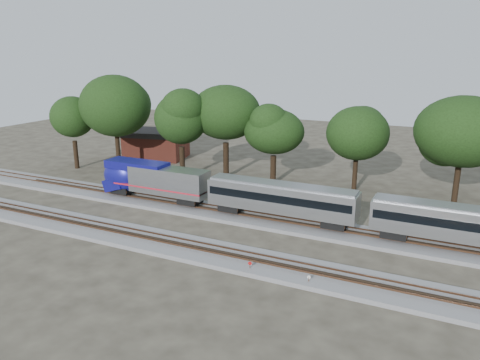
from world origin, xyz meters
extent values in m
plane|color=#383328|center=(0.00, 0.00, 0.00)|extent=(160.00, 160.00, 0.00)
cube|color=slate|center=(0.00, 6.00, 0.20)|extent=(160.00, 5.00, 0.40)
cube|color=brown|center=(0.00, 5.28, 0.66)|extent=(160.00, 0.08, 0.15)
cube|color=brown|center=(0.00, 6.72, 0.66)|extent=(160.00, 0.08, 0.15)
cube|color=slate|center=(0.00, -4.00, 0.20)|extent=(160.00, 5.00, 0.40)
cube|color=brown|center=(0.00, -4.72, 0.66)|extent=(160.00, 0.08, 0.15)
cube|color=brown|center=(0.00, -3.28, 0.66)|extent=(160.00, 0.08, 0.15)
cube|color=#B1B4B9|center=(-11.02, 6.00, 3.11)|extent=(9.89, 2.80, 3.08)
ellipsoid|color=navy|center=(-18.11, 6.00, 2.88)|extent=(5.04, 2.91, 4.29)
cube|color=navy|center=(-15.59, 6.00, 4.56)|extent=(7.93, 2.74, 0.93)
cube|color=black|center=(-17.65, 6.00, 3.81)|extent=(0.42, 2.15, 1.22)
cube|color=#B51B2C|center=(-12.14, 6.00, 2.32)|extent=(12.13, 2.84, 0.17)
cube|color=black|center=(-17.97, 6.00, 1.15)|extent=(2.43, 2.05, 0.84)
cube|color=black|center=(-8.17, 6.00, 1.15)|extent=(2.43, 2.05, 0.84)
cube|color=#B1B4B9|center=(3.13, 6.00, 2.97)|extent=(16.24, 2.80, 2.80)
cube|color=black|center=(3.13, 6.00, 3.25)|extent=(15.68, 2.85, 0.84)
cube|color=gray|center=(3.13, 6.00, 4.42)|extent=(15.87, 2.24, 0.33)
cube|color=black|center=(-2.75, 6.00, 1.15)|extent=(2.43, 2.05, 0.84)
cube|color=black|center=(9.01, 6.00, 1.15)|extent=(2.43, 2.05, 0.84)
cube|color=#B1B4B9|center=(20.73, 6.00, 2.97)|extent=(16.24, 2.80, 2.80)
cube|color=black|center=(20.73, 6.00, 3.25)|extent=(15.68, 2.85, 0.84)
cube|color=gray|center=(20.73, 6.00, 4.42)|extent=(15.87, 2.24, 0.33)
cube|color=black|center=(14.85, 6.00, 1.15)|extent=(2.43, 2.05, 0.84)
cylinder|color=#512D19|center=(4.81, -5.59, 0.44)|extent=(0.06, 0.06, 0.88)
cylinder|color=#B70D10|center=(4.81, -5.59, 0.83)|extent=(0.31, 0.10, 0.31)
cylinder|color=#512D19|center=(10.01, -5.70, 0.41)|extent=(0.05, 0.05, 0.81)
cylinder|color=silver|center=(10.01, -5.70, 0.77)|extent=(0.29, 0.05, 0.29)
cube|color=#512D19|center=(5.30, -6.09, 0.15)|extent=(0.54, 0.38, 0.30)
cube|color=brown|center=(-27.48, 26.47, 1.94)|extent=(10.94, 8.71, 3.89)
cube|color=black|center=(-27.48, 26.47, 4.32)|extent=(11.18, 8.95, 0.87)
cylinder|color=black|center=(-34.52, 14.97, 2.18)|extent=(0.70, 0.70, 4.36)
ellipsoid|color=black|center=(-34.52, 14.97, 8.10)|extent=(8.23, 8.23, 7.00)
cylinder|color=black|center=(-27.83, 17.01, 2.67)|extent=(0.70, 0.70, 5.33)
ellipsoid|color=black|center=(-27.83, 17.01, 9.90)|extent=(10.05, 10.05, 8.55)
cylinder|color=black|center=(-16.20, 17.00, 2.35)|extent=(0.70, 0.70, 4.69)
ellipsoid|color=black|center=(-16.20, 17.00, 8.71)|extent=(8.85, 8.85, 7.52)
cylinder|color=black|center=(-10.95, 20.56, 2.55)|extent=(0.70, 0.70, 5.10)
ellipsoid|color=black|center=(-10.95, 20.56, 9.48)|extent=(9.62, 9.62, 8.18)
cylinder|color=black|center=(-3.47, 20.33, 1.98)|extent=(0.70, 0.70, 3.95)
ellipsoid|color=black|center=(-3.47, 20.33, 7.34)|extent=(7.46, 7.46, 6.34)
cylinder|color=black|center=(7.59, 21.37, 2.09)|extent=(0.70, 0.70, 4.19)
ellipsoid|color=black|center=(7.59, 21.37, 7.78)|extent=(7.90, 7.90, 6.71)
cylinder|color=black|center=(19.70, 21.41, 2.40)|extent=(0.70, 0.70, 4.80)
ellipsoid|color=black|center=(19.70, 21.41, 8.91)|extent=(9.05, 9.05, 7.69)
camera|label=1|loc=(19.61, -38.27, 18.28)|focal=35.00mm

